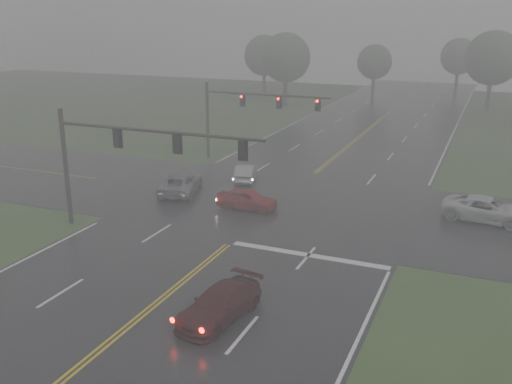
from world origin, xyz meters
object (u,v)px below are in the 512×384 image
at_px(sedan_silver, 246,181).
at_px(signal_gantry_near, 120,150).
at_px(sedan_red, 247,209).
at_px(car_grey, 181,193).
at_px(sedan_maroon, 220,319).
at_px(signal_gantry_far, 243,108).
at_px(pickup_white, 486,221).

distance_m(sedan_silver, signal_gantry_near, 13.53).
bearing_deg(sedan_red, car_grey, 72.89).
bearing_deg(sedan_silver, car_grey, 40.36).
bearing_deg(sedan_maroon, car_grey, 134.35).
xyz_separation_m(sedan_maroon, sedan_silver, (-7.32, 19.17, 0.00)).
height_order(sedan_red, signal_gantry_far, signal_gantry_far).
height_order(signal_gantry_near, signal_gantry_far, signal_gantry_near).
height_order(sedan_maroon, sedan_red, sedan_red).
bearing_deg(sedan_red, signal_gantry_far, 21.50).
relative_size(sedan_maroon, pickup_white, 0.86).
height_order(sedan_maroon, car_grey, car_grey).
distance_m(sedan_maroon, signal_gantry_near, 12.54).
xyz_separation_m(sedan_silver, car_grey, (-2.95, -4.61, 0.00)).
bearing_deg(sedan_red, sedan_silver, 20.97).
distance_m(car_grey, pickup_white, 20.13).
bearing_deg(sedan_silver, sedan_maroon, 93.87).
bearing_deg(sedan_silver, sedan_red, 97.69).
bearing_deg(car_grey, sedan_maroon, 109.22).
relative_size(sedan_silver, signal_gantry_near, 0.31).
relative_size(sedan_maroon, signal_gantry_near, 0.35).
xyz_separation_m(car_grey, signal_gantry_near, (0.88, -7.84, 4.88)).
height_order(sedan_silver, signal_gantry_far, signal_gantry_far).
xyz_separation_m(car_grey, signal_gantry_far, (0.31, 10.08, 4.60)).
bearing_deg(sedan_red, sedan_maroon, -164.65).
distance_m(sedan_red, signal_gantry_far, 13.45).
distance_m(sedan_silver, pickup_white, 17.22).
bearing_deg(car_grey, pickup_white, 170.41).
bearing_deg(pickup_white, sedan_red, 110.58).
relative_size(sedan_red, sedan_silver, 1.01).
distance_m(sedan_maroon, sedan_red, 13.97).
height_order(sedan_silver, pickup_white, pickup_white).
xyz_separation_m(sedan_red, car_grey, (-5.70, 1.35, 0.00)).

